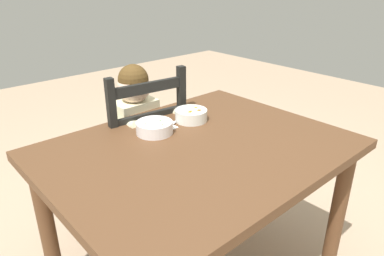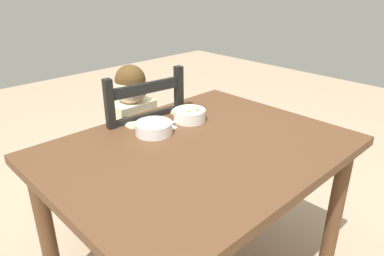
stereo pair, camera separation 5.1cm
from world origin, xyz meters
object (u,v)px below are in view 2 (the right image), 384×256
Objects in this scene: spoon at (173,122)px; bowl_of_peas at (154,128)px; bowl_of_carrots at (190,115)px; dining_chair at (137,156)px; dining_table at (199,167)px; child_figure at (137,127)px.

bowl_of_peas is at bearing -166.93° from spoon.
bowl_of_carrots reaches higher than bowl_of_peas.
dining_chair is 7.00× the size of spoon.
spoon is (-0.08, 0.03, -0.03)m from bowl_of_carrots.
dining_chair reaches higher than dining_table.
spoon is (0.08, 0.26, 0.11)m from dining_table.
child_figure reaches higher than bowl_of_peas.
dining_chair reaches higher than spoon.
dining_table is 0.55m from dining_chair.
bowl_of_carrots is (0.12, -0.30, 0.30)m from dining_chair.
spoon is at bearing -82.68° from child_figure.
child_figure is at bearing 97.32° from spoon.
child_figure is 0.33m from bowl_of_peas.
bowl_of_peas is at bearing -110.45° from child_figure.
child_figure is at bearing 110.45° from bowl_of_carrots.
dining_table is 0.29m from spoon.
child_figure is 0.34m from bowl_of_carrots.
dining_chair is at bearing 133.53° from child_figure.
bowl_of_peas reaches higher than dining_table.
spoon is at bearing 13.07° from bowl_of_peas.
child_figure reaches higher than dining_chair.
child_figure is 0.28m from spoon.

